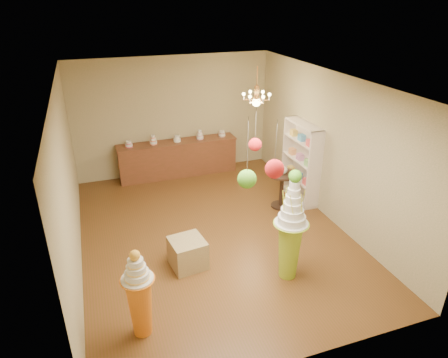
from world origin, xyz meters
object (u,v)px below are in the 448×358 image
object	(u,v)px
pedestal_orange	(140,300)
round_table	(282,185)
pedestal_green	(290,237)
sideboard	(178,158)

from	to	relation	value
pedestal_orange	round_table	distance (m)	4.37
pedestal_green	pedestal_orange	size ratio (longest dim) A/B	1.42
round_table	sideboard	bearing A→B (deg)	125.95
pedestal_orange	round_table	xyz separation A→B (m)	(3.47, 2.66, -0.06)
pedestal_orange	round_table	world-z (taller)	pedestal_orange
pedestal_green	pedestal_orange	distance (m)	2.54
pedestal_orange	sideboard	world-z (taller)	pedestal_orange
pedestal_green	sideboard	xyz separation A→B (m)	(-0.79, 4.63, -0.30)
pedestal_orange	pedestal_green	bearing A→B (deg)	10.17
sideboard	pedestal_green	bearing A→B (deg)	-80.35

